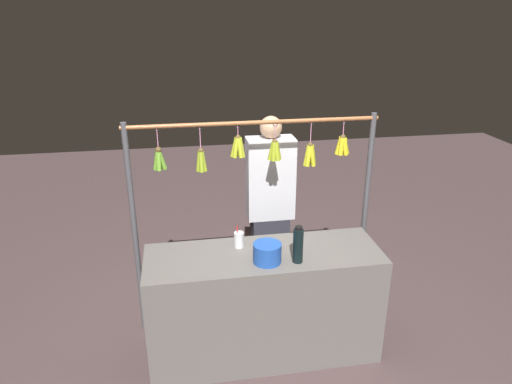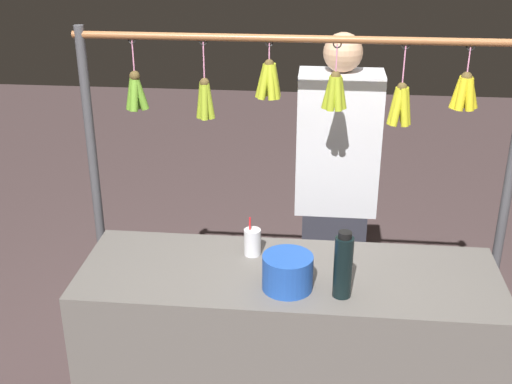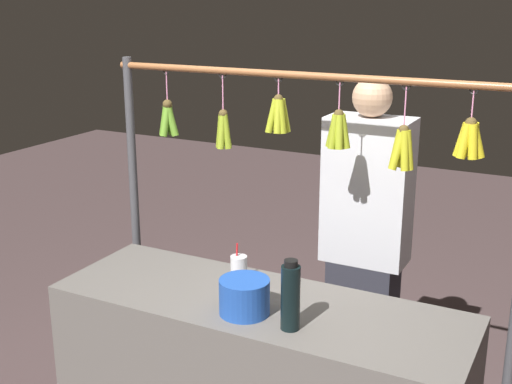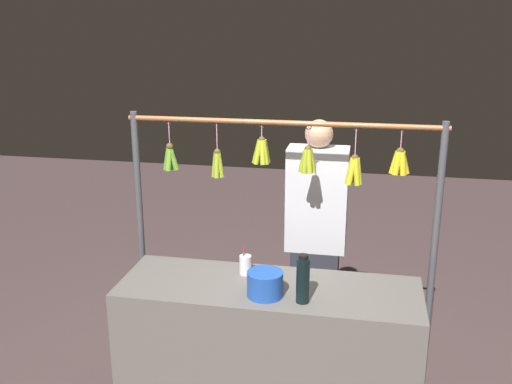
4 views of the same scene
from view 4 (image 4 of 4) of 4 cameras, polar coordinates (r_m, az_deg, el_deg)
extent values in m
cube|color=#66605B|center=(3.58, 1.22, -15.60)|extent=(1.74, 0.59, 0.88)
cylinder|color=#4C4C51|center=(3.73, 17.05, -7.00)|extent=(0.04, 0.04, 1.79)
cylinder|color=#4C4C51|center=(3.98, -11.25, -5.03)|extent=(0.04, 0.04, 1.79)
cylinder|color=#9E6038|center=(3.50, 2.58, 6.86)|extent=(1.96, 0.03, 0.03)
torus|color=black|center=(3.47, 14.24, 5.97)|extent=(0.04, 0.01, 0.04)
cylinder|color=pink|center=(3.48, 14.16, 4.92)|extent=(0.01, 0.01, 0.13)
sphere|color=brown|center=(3.49, 14.09, 3.90)|extent=(0.05, 0.05, 0.05)
cylinder|color=yellow|center=(3.51, 13.57, 2.84)|extent=(0.07, 0.04, 0.14)
cylinder|color=yellow|center=(3.49, 13.77, 2.75)|extent=(0.05, 0.06, 0.14)
cylinder|color=yellow|center=(3.49, 14.30, 2.72)|extent=(0.05, 0.05, 0.14)
cylinder|color=yellow|center=(3.51, 14.44, 2.80)|extent=(0.07, 0.04, 0.14)
cylinder|color=yellow|center=(3.53, 14.26, 2.88)|extent=(0.05, 0.05, 0.14)
cylinder|color=yellow|center=(3.53, 13.81, 2.92)|extent=(0.05, 0.06, 0.14)
torus|color=black|center=(3.46, 9.89, 6.22)|extent=(0.04, 0.01, 0.04)
cylinder|color=pink|center=(3.48, 9.82, 4.76)|extent=(0.01, 0.01, 0.18)
sphere|color=brown|center=(3.50, 9.75, 3.35)|extent=(0.04, 0.04, 0.04)
cylinder|color=gold|center=(3.52, 9.29, 2.06)|extent=(0.06, 0.04, 0.17)
cylinder|color=gold|center=(3.50, 9.43, 1.99)|extent=(0.06, 0.07, 0.17)
cylinder|color=gold|center=(3.50, 9.90, 1.96)|extent=(0.05, 0.06, 0.17)
cylinder|color=gold|center=(3.52, 10.08, 2.02)|extent=(0.05, 0.03, 0.17)
cylinder|color=gold|center=(3.54, 9.92, 2.12)|extent=(0.05, 0.06, 0.17)
cylinder|color=gold|center=(3.54, 9.55, 2.15)|extent=(0.05, 0.07, 0.17)
torus|color=black|center=(3.48, 5.22, 6.45)|extent=(0.04, 0.01, 0.04)
cylinder|color=pink|center=(3.49, 5.19, 5.33)|extent=(0.01, 0.01, 0.14)
sphere|color=brown|center=(3.51, 5.16, 4.25)|extent=(0.04, 0.04, 0.04)
cylinder|color=#A1B326|center=(3.53, 4.73, 3.12)|extent=(0.06, 0.04, 0.15)
cylinder|color=#A1B326|center=(3.50, 4.88, 3.02)|extent=(0.04, 0.05, 0.15)
cylinder|color=#A1B326|center=(3.50, 5.29, 3.00)|extent=(0.05, 0.06, 0.15)
cylinder|color=#A1B326|center=(3.52, 5.53, 3.09)|extent=(0.06, 0.04, 0.15)
cylinder|color=#A1B326|center=(3.54, 5.40, 3.16)|extent=(0.05, 0.05, 0.15)
cylinder|color=#A1B326|center=(3.54, 4.95, 3.18)|extent=(0.05, 0.05, 0.15)
torus|color=black|center=(3.52, 0.57, 6.64)|extent=(0.04, 0.02, 0.04)
cylinder|color=pink|center=(3.53, 0.57, 5.89)|extent=(0.01, 0.01, 0.09)
sphere|color=brown|center=(3.54, 0.57, 5.18)|extent=(0.04, 0.04, 0.04)
cylinder|color=#A9B625|center=(3.56, 0.12, 4.02)|extent=(0.07, 0.03, 0.15)
cylinder|color=#A9B625|center=(3.54, 0.20, 3.94)|extent=(0.06, 0.06, 0.16)
cylinder|color=#A9B625|center=(3.53, 0.64, 3.90)|extent=(0.05, 0.07, 0.16)
cylinder|color=#A9B625|center=(3.53, 0.89, 3.93)|extent=(0.06, 0.05, 0.16)
cylinder|color=#A9B625|center=(3.56, 0.98, 4.04)|extent=(0.06, 0.05, 0.16)
cylinder|color=#A9B625|center=(3.58, 0.71, 4.09)|extent=(0.04, 0.06, 0.15)
cylinder|color=#A9B625|center=(3.58, 0.37, 4.09)|extent=(0.05, 0.06, 0.16)
torus|color=black|center=(3.58, -3.92, 6.78)|extent=(0.04, 0.01, 0.04)
cylinder|color=pink|center=(3.60, -3.89, 5.35)|extent=(0.01, 0.01, 0.18)
sphere|color=brown|center=(3.62, -3.86, 3.97)|extent=(0.04, 0.04, 0.04)
cylinder|color=#96AF27|center=(3.64, -4.07, 2.74)|extent=(0.05, 0.03, 0.17)
cylinder|color=#96AF27|center=(3.62, -3.90, 2.66)|extent=(0.03, 0.06, 0.17)
cylinder|color=#96AF27|center=(3.63, -3.60, 2.71)|extent=(0.05, 0.03, 0.17)
cylinder|color=#96AF27|center=(3.65, -3.74, 2.78)|extent=(0.04, 0.08, 0.17)
torus|color=black|center=(3.67, -8.63, 6.88)|extent=(0.04, 0.01, 0.04)
cylinder|color=pink|center=(3.69, -8.58, 5.66)|extent=(0.01, 0.01, 0.16)
sphere|color=brown|center=(3.70, -8.53, 4.47)|extent=(0.05, 0.05, 0.05)
cylinder|color=#67A02D|center=(3.72, -8.74, 3.32)|extent=(0.06, 0.04, 0.16)
cylinder|color=#67A02D|center=(3.70, -8.60, 3.25)|extent=(0.04, 0.07, 0.16)
cylinder|color=#67A02D|center=(3.72, -8.21, 3.31)|extent=(0.07, 0.04, 0.16)
cylinder|color=#67A02D|center=(3.74, -8.39, 3.38)|extent=(0.04, 0.06, 0.16)
cylinder|color=black|center=(3.14, 4.66, -8.74)|extent=(0.07, 0.07, 0.25)
cylinder|color=black|center=(3.09, 4.72, -6.42)|extent=(0.05, 0.05, 0.02)
cylinder|color=blue|center=(3.22, 0.93, -9.08)|extent=(0.20, 0.20, 0.14)
cylinder|color=silver|center=(3.49, -1.05, -7.22)|extent=(0.07, 0.07, 0.12)
cylinder|color=red|center=(3.48, -1.23, -6.78)|extent=(0.01, 0.02, 0.17)
cube|color=#2D2D38|center=(4.23, 5.73, -10.66)|extent=(0.33, 0.22, 0.82)
cube|color=silver|center=(3.94, 6.05, -0.71)|extent=(0.41, 0.22, 0.72)
sphere|color=tan|center=(3.83, 6.26, 5.75)|extent=(0.19, 0.19, 0.19)
camera|label=1|loc=(1.09, -81.13, 13.73)|focal=32.71mm
camera|label=2|loc=(0.74, -22.85, 10.09)|focal=46.45mm
camera|label=3|loc=(1.01, 49.54, -4.79)|focal=47.10mm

